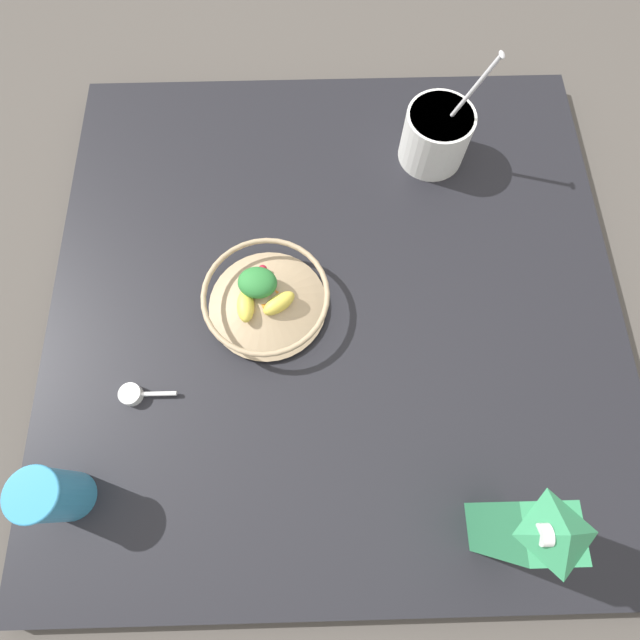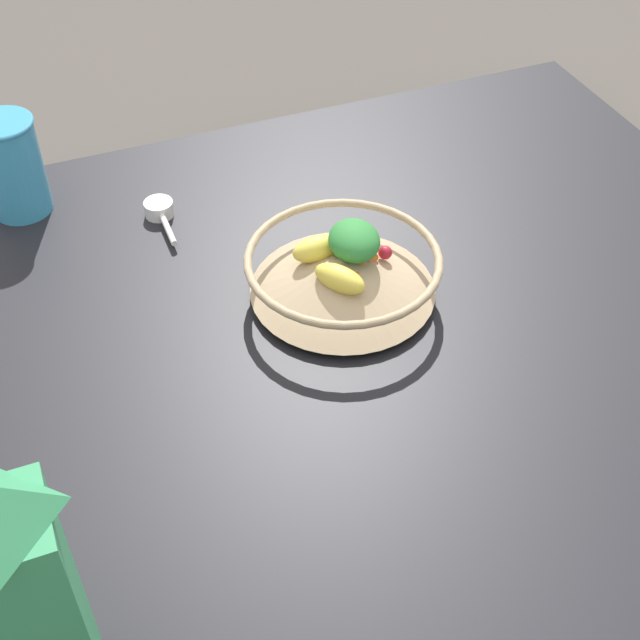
{
  "view_description": "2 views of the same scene",
  "coord_description": "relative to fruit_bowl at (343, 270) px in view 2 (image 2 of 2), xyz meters",
  "views": [
    {
      "loc": [
        0.38,
        -0.04,
        0.93
      ],
      "look_at": [
        0.08,
        -0.03,
        0.14
      ],
      "focal_mm": 28.0,
      "sensor_mm": 36.0,
      "label": 1
    },
    {
      "loc": [
        0.34,
        0.61,
        0.76
      ],
      "look_at": [
        0.1,
        -0.01,
        0.14
      ],
      "focal_mm": 50.0,
      "sensor_mm": 36.0,
      "label": 2
    }
  ],
  "objects": [
    {
      "name": "ground_plane",
      "position": [
        -0.02,
        0.13,
        -0.09
      ],
      "size": [
        6.0,
        6.0,
        0.0
      ],
      "primitive_type": "plane",
      "color": "#4C4742"
    },
    {
      "name": "countertop",
      "position": [
        -0.02,
        0.13,
        -0.06
      ],
      "size": [
        1.09,
        1.09,
        0.05
      ],
      "color": "black",
      "rests_on": "ground_plane"
    },
    {
      "name": "fruit_bowl",
      "position": [
        0.0,
        0.0,
        0.0
      ],
      "size": [
        0.23,
        0.23,
        0.09
      ],
      "color": "tan",
      "rests_on": "countertop"
    },
    {
      "name": "milk_carton",
      "position": [
        0.4,
        0.36,
        0.1
      ],
      "size": [
        0.07,
        0.07,
        0.28
      ],
      "color": "#338C59",
      "rests_on": "countertop"
    },
    {
      "name": "drinking_cup",
      "position": [
        0.33,
        -0.32,
        0.03
      ],
      "size": [
        0.08,
        0.08,
        0.13
      ],
      "color": "#3893C6",
      "rests_on": "countertop"
    },
    {
      "name": "measuring_scoop",
      "position": [
        0.17,
        -0.23,
        -0.03
      ],
      "size": [
        0.04,
        0.1,
        0.02
      ],
      "color": "white",
      "rests_on": "countertop"
    }
  ]
}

